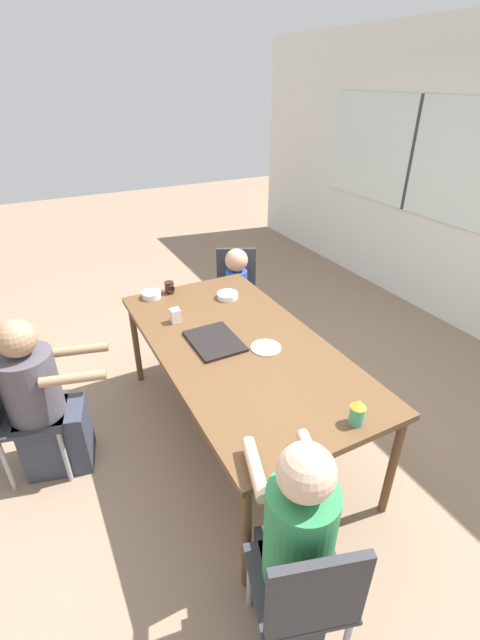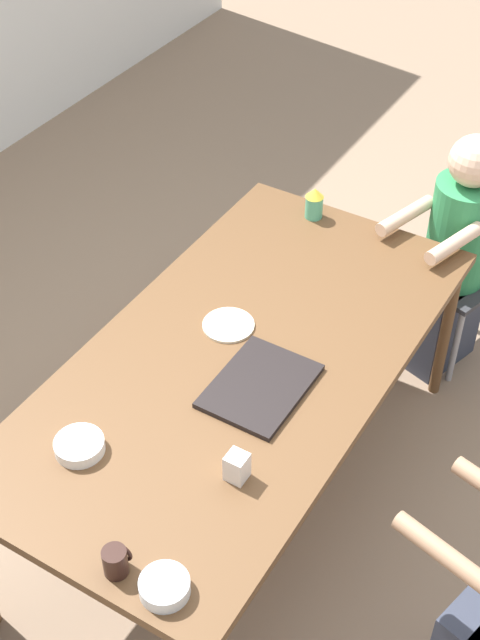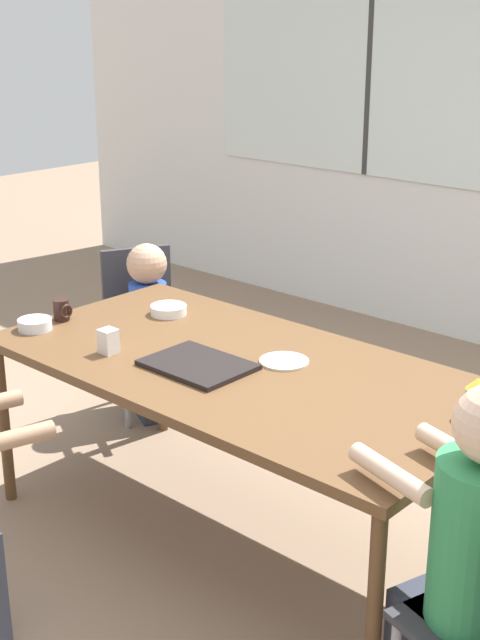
{
  "view_description": "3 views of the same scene",
  "coord_description": "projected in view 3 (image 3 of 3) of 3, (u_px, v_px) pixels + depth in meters",
  "views": [
    {
      "loc": [
        2.07,
        -1.08,
        2.29
      ],
      "look_at": [
        0.0,
        0.0,
        0.96
      ],
      "focal_mm": 24.0,
      "sensor_mm": 36.0,
      "label": 1
    },
    {
      "loc": [
        -1.96,
        -1.19,
        3.01
      ],
      "look_at": [
        0.0,
        0.0,
        0.96
      ],
      "focal_mm": 50.0,
      "sensor_mm": 36.0,
      "label": 2
    },
    {
      "loc": [
        2.17,
        -2.38,
        2.09
      ],
      "look_at": [
        0.0,
        0.0,
        0.96
      ],
      "focal_mm": 50.0,
      "sensor_mm": 36.0,
      "label": 3
    }
  ],
  "objects": [
    {
      "name": "dining_table",
      "position": [
        240.0,
        376.0,
        3.49
      ],
      "size": [
        2.04,
        1.04,
        0.78
      ],
      "color": "brown",
      "rests_on": "ground_plane"
    },
    {
      "name": "milk_carton_small",
      "position": [
        108.0,
        341.0,
        3.56
      ],
      "size": [
        0.07,
        0.07,
        0.1
      ],
      "color": "silver",
      "rests_on": "dining_table"
    },
    {
      "name": "food_tray_dark",
      "position": [
        198.0,
        365.0,
        3.43
      ],
      "size": [
        0.4,
        0.3,
        0.02
      ],
      "color": "black",
      "rests_on": "dining_table"
    },
    {
      "name": "sippy_cup",
      "position": [
        476.0,
        397.0,
        3.0
      ],
      "size": [
        0.08,
        0.08,
        0.14
      ],
      "color": "#4CA57F",
      "rests_on": "dining_table"
    },
    {
      "name": "plate_tortillas",
      "position": [
        284.0,
        361.0,
        3.48
      ],
      "size": [
        0.2,
        0.2,
        0.01
      ],
      "color": "beige",
      "rests_on": "dining_table"
    },
    {
      "name": "coffee_mug",
      "position": [
        62.0,
        310.0,
        3.94
      ],
      "size": [
        0.08,
        0.07,
        0.09
      ],
      "color": "black",
      "rests_on": "dining_table"
    },
    {
      "name": "chair_for_toddler",
      "position": [
        142.0,
        314.0,
        4.81
      ],
      "size": [
        0.53,
        0.53,
        0.87
      ],
      "rotation": [
        0.0,
        0.0,
        -2.02
      ],
      "color": "#333338",
      "rests_on": "ground_plane"
    },
    {
      "name": "person_woman_green_shirt",
      "position": [
        469.0,
        586.0,
        2.52
      ],
      "size": [
        0.58,
        0.43,
        1.17
      ],
      "rotation": [
        0.0,
        0.0,
        1.28
      ],
      "color": "#333847",
      "rests_on": "ground_plane"
    },
    {
      "name": "ground_plane",
      "position": [
        240.0,
        536.0,
        3.73
      ],
      "size": [
        16.0,
        16.0,
        0.0
      ],
      "primitive_type": "plane",
      "color": "#8C725B"
    },
    {
      "name": "bowl_cereal",
      "position": [
        35.0,
        324.0,
        3.83
      ],
      "size": [
        0.15,
        0.15,
        0.05
      ],
      "color": "silver",
      "rests_on": "dining_table"
    },
    {
      "name": "person_toddler",
      "position": [
        150.0,
        331.0,
        4.69
      ],
      "size": [
        0.41,
        0.33,
        0.95
      ],
      "rotation": [
        0.0,
        0.0,
        -2.02
      ],
      "color": "#333847",
      "rests_on": "ground_plane"
    },
    {
      "name": "bowl_white_shallow",
      "position": [
        169.0,
        310.0,
        4.02
      ],
      "size": [
        0.16,
        0.16,
        0.04
      ],
      "color": "white",
      "rests_on": "dining_table"
    }
  ]
}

